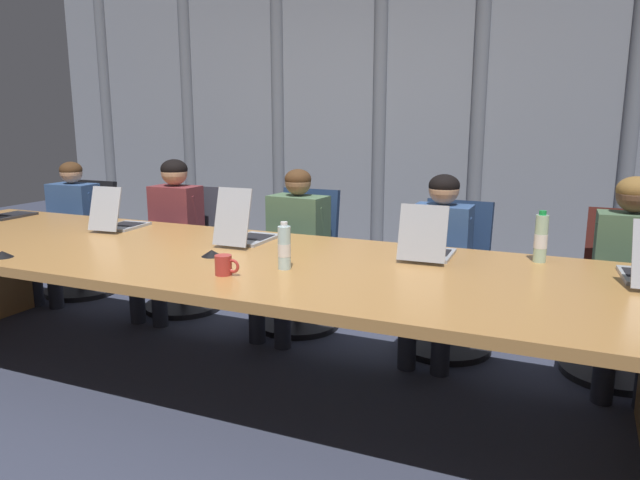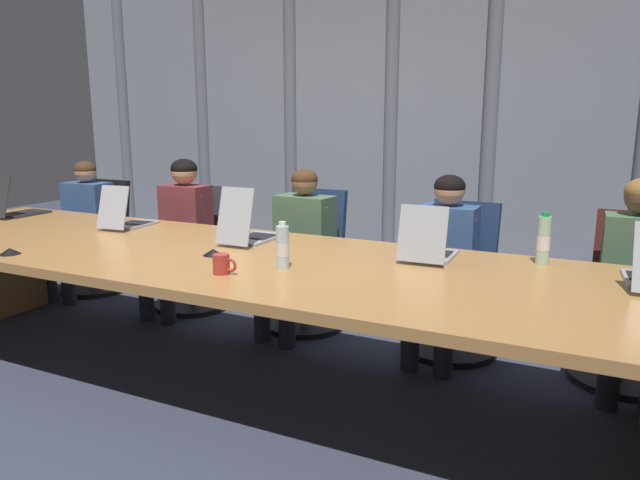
% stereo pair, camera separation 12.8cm
% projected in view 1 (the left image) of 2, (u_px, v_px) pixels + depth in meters
% --- Properties ---
extents(ground_plane, '(13.99, 13.99, 0.00)m').
position_uv_depth(ground_plane, '(222.00, 384.00, 3.33)').
color(ground_plane, '#383D51').
extents(conference_table, '(4.80, 1.33, 0.76)m').
position_uv_depth(conference_table, '(218.00, 277.00, 3.21)').
color(conference_table, '#B77F42').
rests_on(conference_table, ground_plane).
extents(curtain_backdrop, '(6.99, 0.17, 2.94)m').
position_uv_depth(curtain_backdrop, '(371.00, 118.00, 5.29)').
color(curtain_backdrop, gray).
rests_on(curtain_backdrop, ground_plane).
extents(laptop_left_end, '(0.22, 0.41, 0.31)m').
position_uv_depth(laptop_left_end, '(2.00, 210.00, 4.27)').
color(laptop_left_end, '#2D2D33').
rests_on(laptop_left_end, conference_table).
extents(laptop_left_mid, '(0.24, 0.40, 0.29)m').
position_uv_depth(laptop_left_mid, '(119.00, 221.00, 3.86)').
color(laptop_left_mid, '#A8ADB7').
rests_on(laptop_left_mid, conference_table).
extents(laptop_center, '(0.22, 0.44, 0.34)m').
position_uv_depth(laptop_center, '(247.00, 232.00, 3.44)').
color(laptop_center, '#A8ADB7').
rests_on(laptop_center, conference_table).
extents(laptop_right_mid, '(0.25, 0.38, 0.30)m').
position_uv_depth(laptop_right_mid, '(427.00, 247.00, 3.07)').
color(laptop_right_mid, '#A8ADB7').
rests_on(laptop_right_mid, conference_table).
extents(office_chair_left_end, '(0.60, 0.60, 0.94)m').
position_uv_depth(office_chair_left_end, '(83.00, 251.00, 5.04)').
color(office_chair_left_end, black).
rests_on(office_chair_left_end, ground_plane).
extents(office_chair_left_mid, '(0.60, 0.60, 0.94)m').
position_uv_depth(office_chair_left_mid, '(185.00, 263.00, 4.63)').
color(office_chair_left_mid, '#2D2D38').
rests_on(office_chair_left_mid, ground_plane).
extents(office_chair_center, '(0.60, 0.60, 0.97)m').
position_uv_depth(office_chair_center, '(300.00, 275.00, 4.24)').
color(office_chair_center, navy).
rests_on(office_chair_center, ground_plane).
extents(office_chair_right_mid, '(0.60, 0.60, 0.94)m').
position_uv_depth(office_chair_right_mid, '(448.00, 294.00, 3.82)').
color(office_chair_right_mid, navy).
rests_on(office_chair_right_mid, ground_plane).
extents(office_chair_right_end, '(0.60, 0.60, 0.95)m').
position_uv_depth(office_chair_right_end, '(619.00, 314.00, 3.43)').
color(office_chair_right_end, '#511E19').
rests_on(office_chair_right_end, ground_plane).
extents(person_left_end, '(0.41, 0.56, 1.12)m').
position_uv_depth(person_left_end, '(67.00, 222.00, 4.83)').
color(person_left_end, '#335184').
rests_on(person_left_end, ground_plane).
extents(person_left_mid, '(0.37, 0.55, 1.17)m').
position_uv_depth(person_left_mid, '(170.00, 227.00, 4.42)').
color(person_left_mid, brown).
rests_on(person_left_mid, ground_plane).
extents(person_center, '(0.44, 0.57, 1.13)m').
position_uv_depth(person_center, '(292.00, 242.00, 4.03)').
color(person_center, '#4C6B4C').
rests_on(person_center, ground_plane).
extents(person_right_mid, '(0.36, 0.55, 1.13)m').
position_uv_depth(person_right_mid, '(438.00, 255.00, 3.63)').
color(person_right_mid, '#335184').
rests_on(person_right_mid, ground_plane).
extents(person_right_end, '(0.38, 0.55, 1.16)m').
position_uv_depth(person_right_end, '(629.00, 269.00, 3.22)').
color(person_right_end, '#4C6B4C').
rests_on(person_right_end, ground_plane).
extents(water_bottle_primary, '(0.06, 0.06, 0.23)m').
position_uv_depth(water_bottle_primary, '(284.00, 248.00, 2.84)').
color(water_bottle_primary, silver).
rests_on(water_bottle_primary, conference_table).
extents(water_bottle_secondary, '(0.07, 0.07, 0.26)m').
position_uv_depth(water_bottle_secondary, '(541.00, 239.00, 2.98)').
color(water_bottle_secondary, '#ADD1B2').
rests_on(water_bottle_secondary, conference_table).
extents(coffee_mug_near, '(0.13, 0.08, 0.09)m').
position_uv_depth(coffee_mug_near, '(224.00, 265.00, 2.75)').
color(coffee_mug_near, '#B2332D').
rests_on(coffee_mug_near, conference_table).
extents(conference_mic_left_side, '(0.11, 0.11, 0.03)m').
position_uv_depth(conference_mic_left_side, '(2.00, 254.00, 3.09)').
color(conference_mic_left_side, black).
rests_on(conference_mic_left_side, conference_table).
extents(conference_mic_middle, '(0.11, 0.11, 0.03)m').
position_uv_depth(conference_mic_middle, '(212.00, 253.00, 3.12)').
color(conference_mic_middle, black).
rests_on(conference_mic_middle, conference_table).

